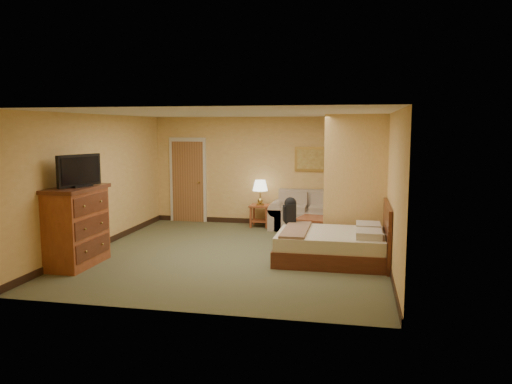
% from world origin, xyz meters
% --- Properties ---
extents(floor, '(6.00, 6.00, 0.00)m').
position_xyz_m(floor, '(0.00, 0.00, 0.00)').
color(floor, brown).
rests_on(floor, ground).
extents(ceiling, '(6.00, 6.00, 0.00)m').
position_xyz_m(ceiling, '(0.00, 0.00, 2.60)').
color(ceiling, white).
rests_on(ceiling, back_wall).
extents(back_wall, '(5.50, 0.02, 2.60)m').
position_xyz_m(back_wall, '(0.00, 3.00, 1.30)').
color(back_wall, '#E1B160').
rests_on(back_wall, floor).
extents(left_wall, '(0.02, 6.00, 2.60)m').
position_xyz_m(left_wall, '(-2.75, 0.00, 1.30)').
color(left_wall, '#E1B160').
rests_on(left_wall, floor).
extents(right_wall, '(0.02, 6.00, 2.60)m').
position_xyz_m(right_wall, '(2.75, 0.00, 1.30)').
color(right_wall, '#E1B160').
rests_on(right_wall, floor).
extents(partition, '(1.20, 0.15, 2.60)m').
position_xyz_m(partition, '(2.15, 0.93, 1.30)').
color(partition, '#E1B160').
rests_on(partition, floor).
extents(door, '(0.94, 0.16, 2.10)m').
position_xyz_m(door, '(-1.95, 2.96, 1.03)').
color(door, beige).
rests_on(door, floor).
extents(baseboard, '(5.50, 0.02, 0.12)m').
position_xyz_m(baseboard, '(0.00, 2.99, 0.06)').
color(baseboard, black).
rests_on(baseboard, floor).
extents(loveseat, '(1.77, 0.82, 0.90)m').
position_xyz_m(loveseat, '(1.10, 2.57, 0.29)').
color(loveseat, tan).
rests_on(loveseat, floor).
extents(side_table, '(0.47, 0.47, 0.52)m').
position_xyz_m(side_table, '(-0.05, 2.65, 0.34)').
color(side_table, brown).
rests_on(side_table, floor).
extents(table_lamp, '(0.36, 0.36, 0.59)m').
position_xyz_m(table_lamp, '(-0.05, 2.65, 0.97)').
color(table_lamp, '#A7883D').
rests_on(table_lamp, side_table).
extents(coffee_table, '(0.87, 0.87, 0.46)m').
position_xyz_m(coffee_table, '(1.35, 1.57, 0.33)').
color(coffee_table, brown).
rests_on(coffee_table, floor).
extents(wall_picture, '(0.75, 0.04, 0.59)m').
position_xyz_m(wall_picture, '(1.10, 2.97, 1.60)').
color(wall_picture, '#B78E3F').
rests_on(wall_picture, back_wall).
extents(dresser, '(0.67, 1.27, 1.36)m').
position_xyz_m(dresser, '(-2.48, -1.28, 0.69)').
color(dresser, brown).
rests_on(dresser, floor).
extents(tv, '(0.33, 0.87, 0.54)m').
position_xyz_m(tv, '(-2.38, -1.28, 1.61)').
color(tv, black).
rests_on(tv, dresser).
extents(bed, '(1.94, 1.61, 1.04)m').
position_xyz_m(bed, '(1.82, -0.10, 0.29)').
color(bed, '#4A1F11').
rests_on(bed, floor).
extents(backpack, '(0.26, 0.33, 0.51)m').
position_xyz_m(backpack, '(0.94, 0.58, 0.78)').
color(backpack, black).
rests_on(backpack, bed).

